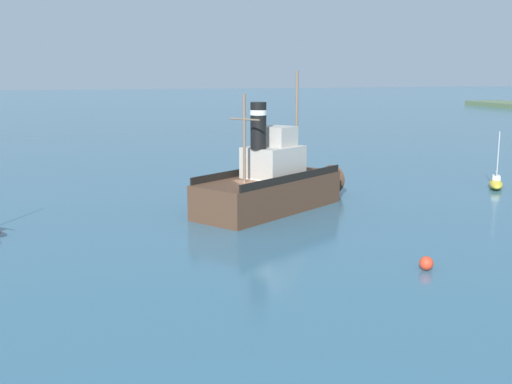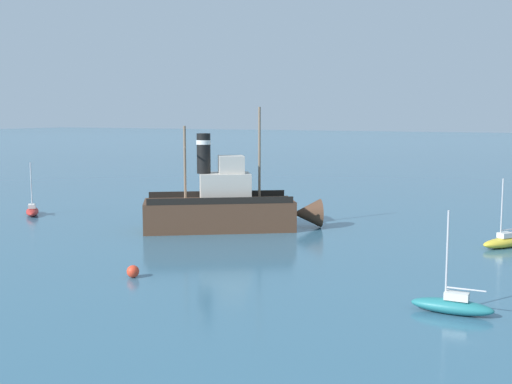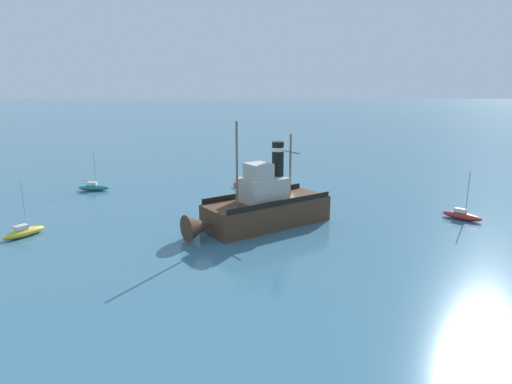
% 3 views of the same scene
% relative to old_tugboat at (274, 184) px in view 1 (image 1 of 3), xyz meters
% --- Properties ---
extents(ground_plane, '(600.00, 600.00, 0.00)m').
position_rel_old_tugboat_xyz_m(ground_plane, '(1.74, -1.96, -1.83)').
color(ground_plane, '#38667F').
extents(old_tugboat, '(10.85, 13.83, 9.90)m').
position_rel_old_tugboat_xyz_m(old_tugboat, '(0.00, 0.00, 0.00)').
color(old_tugboat, '#4C3323').
rests_on(old_tugboat, ground).
extents(sailboat_yellow, '(3.76, 3.05, 4.90)m').
position_rel_old_tugboat_xyz_m(sailboat_yellow, '(-2.59, 20.88, -1.40)').
color(sailboat_yellow, gold).
rests_on(sailboat_yellow, ground).
extents(mooring_buoy, '(0.72, 0.72, 0.72)m').
position_rel_old_tugboat_xyz_m(mooring_buoy, '(15.91, 2.85, -1.47)').
color(mooring_buoy, red).
rests_on(mooring_buoy, ground).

